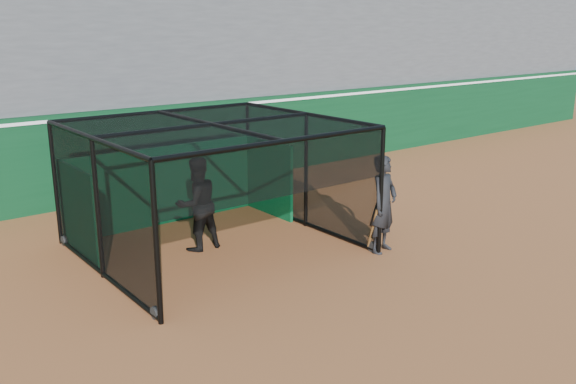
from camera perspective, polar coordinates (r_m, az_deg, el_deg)
ground at (r=10.72m, az=1.62°, el=-10.53°), size 120.00×120.00×0.00m
outfield_wall at (r=17.40m, az=-16.57°, el=3.43°), size 50.00×0.50×2.50m
grandstand at (r=20.63m, az=-21.31°, el=13.74°), size 50.00×7.85×8.95m
batting_cage at (r=12.97m, az=-6.97°, el=0.37°), size 5.15×4.92×2.71m
batter at (r=13.08m, az=-8.51°, el=-1.11°), size 1.00×0.79×2.03m
on_deck_player at (r=12.96m, az=8.93°, el=-1.14°), size 0.86×0.68×2.09m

